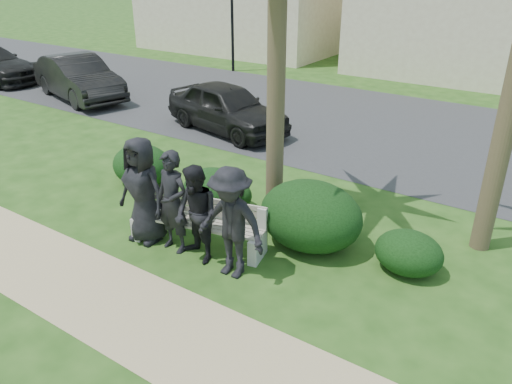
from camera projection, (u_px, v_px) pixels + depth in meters
ground at (241, 265)px, 8.03m from camera, size 160.00×160.00×0.00m
footpath at (163, 327)px, 6.69m from camera, size 30.00×1.60×0.01m
asphalt_street at (406, 133)px, 14.03m from camera, size 160.00×8.00×0.01m
park_bench at (199, 226)px, 8.42m from camera, size 2.44×1.05×0.81m
man_a at (143, 190)px, 8.38m from camera, size 0.93×0.62×1.87m
man_b at (172, 202)px, 8.11m from camera, size 0.66×0.44×1.75m
man_c at (196, 215)px, 7.85m from camera, size 0.93×0.82×1.62m
man_d at (231, 223)px, 7.43m from camera, size 1.17×0.69×1.79m
hedge_a at (142, 164)px, 10.74m from camera, size 1.36×1.13×0.89m
hedge_b at (214, 189)px, 9.64m from camera, size 1.30×1.08×0.85m
hedge_c at (228, 194)px, 9.69m from camera, size 0.98×0.81×0.64m
hedge_d at (311, 214)px, 8.37m from camera, size 1.79×1.48×1.17m
hedge_e at (409, 252)px, 7.74m from camera, size 1.07×0.88×0.69m
car_a at (227, 108)px, 13.91m from camera, size 4.19×2.39×1.34m
car_b at (78, 78)px, 17.06m from camera, size 4.68×2.67×1.46m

